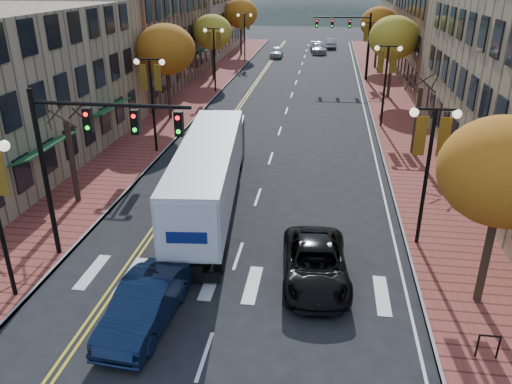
% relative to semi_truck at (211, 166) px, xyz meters
% --- Properties ---
extents(ground, '(200.00, 200.00, 0.00)m').
position_rel_semi_truck_xyz_m(ground, '(2.09, -8.57, -2.16)').
color(ground, black).
rests_on(ground, ground).
extents(sidewalk_left, '(4.00, 85.00, 0.15)m').
position_rel_semi_truck_xyz_m(sidewalk_left, '(-6.91, 23.93, -2.09)').
color(sidewalk_left, brown).
rests_on(sidewalk_left, ground).
extents(sidewalk_right, '(4.00, 85.00, 0.15)m').
position_rel_semi_truck_xyz_m(sidewalk_right, '(11.09, 23.93, -2.09)').
color(sidewalk_right, brown).
rests_on(sidewalk_right, ground).
extents(building_left_mid, '(12.00, 24.00, 11.00)m').
position_rel_semi_truck_xyz_m(building_left_mid, '(-14.91, 27.43, 3.34)').
color(building_left_mid, brown).
rests_on(building_left_mid, ground).
extents(building_left_far, '(12.00, 26.00, 9.50)m').
position_rel_semi_truck_xyz_m(building_left_far, '(-14.91, 52.43, 2.59)').
color(building_left_far, '#9E8966').
rests_on(building_left_far, ground).
extents(building_right_mid, '(15.00, 24.00, 10.00)m').
position_rel_semi_truck_xyz_m(building_right_mid, '(20.59, 33.43, 2.84)').
color(building_right_mid, brown).
rests_on(building_right_mid, ground).
extents(building_right_far, '(15.00, 20.00, 11.00)m').
position_rel_semi_truck_xyz_m(building_right_far, '(20.59, 55.43, 3.34)').
color(building_right_far, '#9E8966').
rests_on(building_right_far, ground).
extents(tree_left_a, '(0.28, 0.28, 4.20)m').
position_rel_semi_truck_xyz_m(tree_left_a, '(-6.91, -0.57, 0.09)').
color(tree_left_a, '#382619').
rests_on(tree_left_a, sidewalk_left).
extents(tree_left_b, '(4.48, 4.48, 7.21)m').
position_rel_semi_truck_xyz_m(tree_left_b, '(-6.91, 15.43, 3.28)').
color(tree_left_b, '#382619').
rests_on(tree_left_b, sidewalk_left).
extents(tree_left_c, '(4.16, 4.16, 6.69)m').
position_rel_semi_truck_xyz_m(tree_left_c, '(-6.91, 31.43, 2.89)').
color(tree_left_c, '#382619').
rests_on(tree_left_c, sidewalk_left).
extents(tree_left_d, '(4.61, 4.61, 7.42)m').
position_rel_semi_truck_xyz_m(tree_left_d, '(-6.91, 49.43, 3.44)').
color(tree_left_d, '#382619').
rests_on(tree_left_d, sidewalk_left).
extents(tree_right_a, '(4.16, 4.16, 6.69)m').
position_rel_semi_truck_xyz_m(tree_right_a, '(11.09, -6.57, 2.89)').
color(tree_right_a, '#382619').
rests_on(tree_right_a, sidewalk_right).
extents(tree_right_b, '(0.28, 0.28, 4.20)m').
position_rel_semi_truck_xyz_m(tree_right_b, '(11.09, 9.43, 0.09)').
color(tree_right_b, '#382619').
rests_on(tree_right_b, sidewalk_right).
extents(tree_right_c, '(4.48, 4.48, 7.21)m').
position_rel_semi_truck_xyz_m(tree_right_c, '(11.09, 25.43, 3.28)').
color(tree_right_c, '#382619').
rests_on(tree_right_c, sidewalk_right).
extents(tree_right_d, '(4.35, 4.35, 7.00)m').
position_rel_semi_truck_xyz_m(tree_right_d, '(11.09, 41.43, 3.13)').
color(tree_right_d, '#382619').
rests_on(tree_right_d, sidewalk_right).
extents(lamp_left_b, '(1.96, 0.36, 6.05)m').
position_rel_semi_truck_xyz_m(lamp_left_b, '(-5.41, 7.43, 2.13)').
color(lamp_left_b, black).
rests_on(lamp_left_b, ground).
extents(lamp_left_c, '(1.96, 0.36, 6.05)m').
position_rel_semi_truck_xyz_m(lamp_left_c, '(-5.41, 25.43, 2.13)').
color(lamp_left_c, black).
rests_on(lamp_left_c, ground).
extents(lamp_left_d, '(1.96, 0.36, 6.05)m').
position_rel_semi_truck_xyz_m(lamp_left_d, '(-5.41, 43.43, 2.13)').
color(lamp_left_d, black).
rests_on(lamp_left_d, ground).
extents(lamp_right_a, '(1.96, 0.36, 6.05)m').
position_rel_semi_truck_xyz_m(lamp_right_a, '(9.59, -2.57, 2.13)').
color(lamp_right_a, black).
rests_on(lamp_right_a, ground).
extents(lamp_right_b, '(1.96, 0.36, 6.05)m').
position_rel_semi_truck_xyz_m(lamp_right_b, '(9.59, 15.43, 2.13)').
color(lamp_right_b, black).
rests_on(lamp_right_b, ground).
extents(lamp_right_c, '(1.96, 0.36, 6.05)m').
position_rel_semi_truck_xyz_m(lamp_right_c, '(9.59, 33.43, 2.13)').
color(lamp_right_c, black).
rests_on(lamp_right_c, ground).
extents(traffic_mast_near, '(6.10, 0.35, 7.00)m').
position_rel_semi_truck_xyz_m(traffic_mast_near, '(-3.38, -5.58, 2.76)').
color(traffic_mast_near, black).
rests_on(traffic_mast_near, ground).
extents(traffic_mast_far, '(6.10, 0.34, 7.00)m').
position_rel_semi_truck_xyz_m(traffic_mast_far, '(7.57, 33.42, 2.76)').
color(traffic_mast_far, black).
rests_on(traffic_mast_far, ground).
extents(semi_truck, '(3.84, 14.95, 3.70)m').
position_rel_semi_truck_xyz_m(semi_truck, '(0.00, 0.00, 0.00)').
color(semi_truck, black).
rests_on(semi_truck, ground).
extents(navy_sedan, '(2.01, 4.87, 1.57)m').
position_rel_semi_truck_xyz_m(navy_sedan, '(-0.20, -9.33, -1.38)').
color(navy_sedan, black).
rests_on(navy_sedan, ground).
extents(black_suv, '(2.85, 5.47, 1.47)m').
position_rel_semi_truck_xyz_m(black_suv, '(5.31, -5.94, -1.43)').
color(black_suv, black).
rests_on(black_suv, ground).
extents(car_far_white, '(1.82, 4.26, 1.44)m').
position_rel_semi_truck_xyz_m(car_far_white, '(-1.74, 48.36, -1.44)').
color(car_far_white, silver).
rests_on(car_far_white, ground).
extents(car_far_silver, '(2.66, 5.21, 1.45)m').
position_rel_semi_truck_xyz_m(car_far_silver, '(3.87, 52.78, -1.44)').
color(car_far_silver, '#9B9AA1').
rests_on(car_far_silver, ground).
extents(car_far_oncoming, '(1.90, 4.44, 1.42)m').
position_rel_semi_truck_xyz_m(car_far_oncoming, '(5.61, 58.38, -1.45)').
color(car_far_oncoming, '#B0B0B8').
rests_on(car_far_oncoming, ground).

